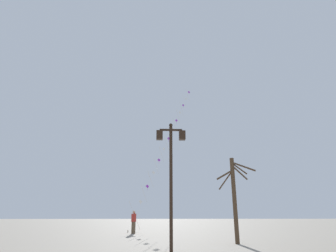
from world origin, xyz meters
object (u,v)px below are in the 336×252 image
twin_lantern_lamp_post (171,160)px  bare_tree (234,195)px  kite_flyer (134,221)px  kite_train (168,140)px

twin_lantern_lamp_post → bare_tree: size_ratio=1.22×
bare_tree → twin_lantern_lamp_post: bearing=-139.3°
bare_tree → kite_flyer: bearing=126.3°
kite_train → kite_flyer: size_ratio=11.09×
kite_flyer → bare_tree: (5.90, -8.03, 1.49)m
kite_flyer → kite_train: bearing=1.0°
kite_train → kite_flyer: kite_train is taller
kite_flyer → bare_tree: bare_tree is taller
twin_lantern_lamp_post → kite_train: size_ratio=0.28×
twin_lantern_lamp_post → kite_flyer: bearing=102.2°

